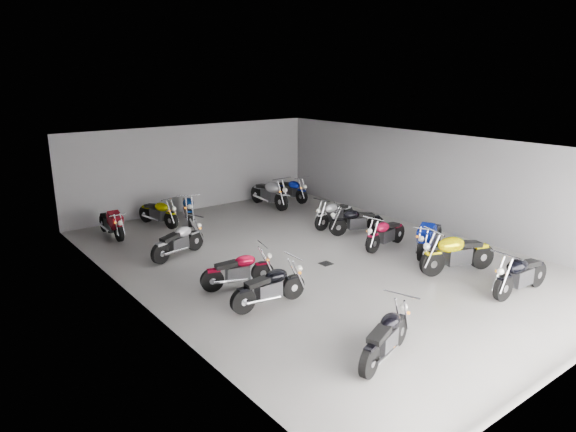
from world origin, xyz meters
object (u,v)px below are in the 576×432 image
at_px(motorcycle_right_b, 457,253).
at_px(motorcycle_right_e, 356,221).
at_px(motorcycle_back_a, 111,223).
at_px(motorcycle_right_c, 430,237).
at_px(drain_grate, 326,264).
at_px(motorcycle_left_d, 239,270).
at_px(motorcycle_left_c, 270,287).
at_px(motorcycle_left_f, 179,241).
at_px(motorcycle_left_a, 386,336).
at_px(motorcycle_right_a, 521,274).
at_px(motorcycle_back_b, 159,212).
at_px(motorcycle_back_c, 188,208).
at_px(motorcycle_right_d, 385,233).
at_px(motorcycle_back_e, 269,193).
at_px(motorcycle_right_f, 334,213).
at_px(motorcycle_back_f, 291,189).

height_order(motorcycle_right_b, motorcycle_right_e, motorcycle_right_b).
bearing_deg(motorcycle_back_a, motorcycle_right_c, 132.48).
xyz_separation_m(drain_grate, motorcycle_left_d, (-2.74, 0.12, 0.44)).
xyz_separation_m(drain_grate, motorcycle_left_c, (-2.75, -1.19, 0.45)).
bearing_deg(motorcycle_right_e, motorcycle_left_f, 96.68).
xyz_separation_m(motorcycle_left_a, motorcycle_left_d, (-0.34, 4.41, -0.01)).
bearing_deg(motorcycle_right_a, drain_grate, 30.52).
bearing_deg(motorcycle_back_a, motorcycle_right_b, 124.93).
relative_size(motorcycle_back_a, motorcycle_back_b, 1.00).
relative_size(motorcycle_back_b, motorcycle_back_c, 0.99).
distance_m(motorcycle_right_a, motorcycle_right_d, 4.19).
bearing_deg(motorcycle_back_e, motorcycle_left_d, 48.32).
height_order(motorcycle_right_b, motorcycle_right_f, motorcycle_right_b).
height_order(motorcycle_right_d, motorcycle_right_e, motorcycle_right_d).
bearing_deg(motorcycle_right_c, motorcycle_right_b, 132.83).
xyz_separation_m(motorcycle_left_a, motorcycle_right_d, (4.68, 4.22, -0.00)).
bearing_deg(motorcycle_back_e, motorcycle_right_b, 88.59).
bearing_deg(motorcycle_right_f, motorcycle_right_c, 177.69).
height_order(motorcycle_left_a, motorcycle_right_e, motorcycle_left_a).
bearing_deg(motorcycle_back_c, motorcycle_right_a, 130.89).
bearing_deg(motorcycle_back_c, motorcycle_right_e, 150.64).
distance_m(motorcycle_right_a, motorcycle_back_e, 10.26).
height_order(motorcycle_left_c, motorcycle_back_c, motorcycle_back_c).
height_order(motorcycle_back_a, motorcycle_back_c, motorcycle_back_c).
bearing_deg(motorcycle_back_c, motorcycle_back_a, 24.14).
xyz_separation_m(motorcycle_right_c, motorcycle_right_e, (-0.35, 2.61, -0.05)).
height_order(motorcycle_right_f, motorcycle_back_b, motorcycle_back_b).
bearing_deg(motorcycle_right_f, motorcycle_left_c, 117.45).
xyz_separation_m(motorcycle_right_d, motorcycle_back_b, (-4.36, 6.31, 0.01)).
distance_m(motorcycle_left_d, motorcycle_right_b, 5.67).
height_order(drain_grate, motorcycle_left_f, motorcycle_left_f).
relative_size(motorcycle_left_d, motorcycle_right_e, 1.02).
relative_size(motorcycle_right_e, motorcycle_back_b, 0.94).
distance_m(motorcycle_left_a, motorcycle_back_f, 12.19).
bearing_deg(motorcycle_back_f, motorcycle_left_c, 46.39).
relative_size(motorcycle_left_a, motorcycle_right_e, 1.04).
relative_size(motorcycle_right_c, motorcycle_back_b, 1.04).
xyz_separation_m(drain_grate, motorcycle_back_a, (-3.78, 6.00, 0.45)).
xyz_separation_m(drain_grate, motorcycle_right_c, (2.90, -1.20, 0.49)).
height_order(motorcycle_left_a, motorcycle_right_c, motorcycle_right_c).
bearing_deg(motorcycle_right_d, motorcycle_back_e, -9.70).
bearing_deg(motorcycle_right_e, motorcycle_back_f, 9.89).
distance_m(drain_grate, motorcycle_right_d, 2.33).
bearing_deg(motorcycle_left_f, motorcycle_right_a, 17.28).
distance_m(motorcycle_left_c, motorcycle_right_a, 5.91).
distance_m(motorcycle_right_b, motorcycle_back_f, 8.92).
height_order(motorcycle_right_c, motorcycle_back_c, motorcycle_right_c).
height_order(motorcycle_left_f, motorcycle_right_a, motorcycle_right_a).
bearing_deg(motorcycle_right_d, motorcycle_right_a, 171.69).
xyz_separation_m(motorcycle_right_e, motorcycle_right_f, (0.04, 1.09, 0.00)).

